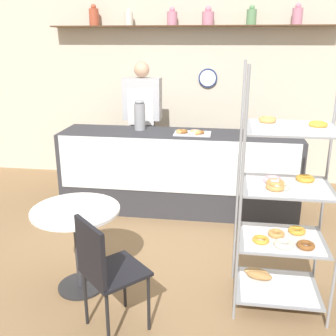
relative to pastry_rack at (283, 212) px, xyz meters
name	(u,v)px	position (x,y,z in m)	size (l,w,h in m)	color
ground_plane	(161,269)	(-0.97, 0.31, -0.76)	(14.00, 14.00, 0.00)	olive
back_wall	(190,84)	(-0.97, 2.87, 0.61)	(10.00, 0.30, 2.70)	beige
display_counter	(178,172)	(-0.97, 1.64, -0.29)	(2.75, 0.64, 0.95)	#333338
pastry_rack	(283,212)	(0.00, 0.00, 0.00)	(0.69, 0.55, 1.83)	gray
person_worker	(143,123)	(-1.51, 2.23, 0.16)	(0.48, 0.23, 1.70)	#282833
cafe_table	(77,229)	(-1.58, -0.05, -0.23)	(0.69, 0.69, 0.71)	#262628
cafe_chair	(104,266)	(-1.21, -0.53, -0.23)	(0.54, 0.54, 0.87)	black
coffee_carafe	(140,115)	(-1.44, 1.74, 0.36)	(0.13, 0.13, 0.36)	gray
donut_tray_counter	(192,132)	(-0.82, 1.59, 0.21)	(0.41, 0.27, 0.05)	silver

